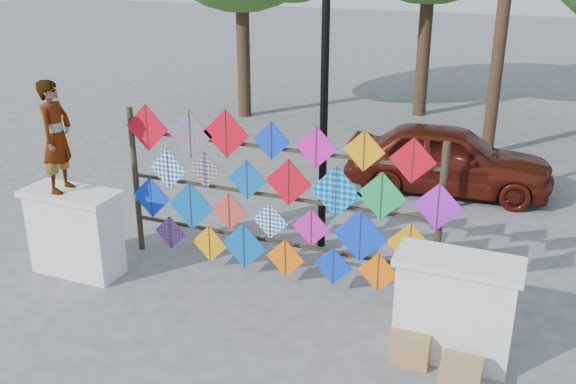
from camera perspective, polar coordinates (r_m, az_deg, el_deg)
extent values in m
plane|color=gray|center=(8.84, -3.36, -9.68)|extent=(80.00, 80.00, 0.00)
cube|color=white|center=(9.80, -18.37, -3.63)|extent=(1.30, 0.55, 1.20)
cube|color=white|center=(9.56, -18.81, -0.14)|extent=(1.40, 0.65, 0.08)
cube|color=white|center=(7.71, 14.54, -10.25)|extent=(1.30, 0.55, 1.20)
cube|color=white|center=(7.41, 15.00, -6.01)|extent=(1.40, 0.65, 0.08)
cylinder|color=#30261A|center=(10.07, -13.37, 0.98)|extent=(0.09, 0.09, 2.30)
cylinder|color=#30261A|center=(8.39, 13.26, -3.20)|extent=(0.09, 0.09, 2.30)
cube|color=#30261A|center=(9.22, -1.27, -4.40)|extent=(4.60, 0.04, 0.04)
cube|color=#30261A|center=(8.94, -1.30, -0.35)|extent=(4.60, 0.04, 0.04)
cube|color=#30261A|center=(8.71, -1.34, 3.93)|extent=(4.60, 0.04, 0.04)
cube|color=red|center=(9.57, -12.42, 5.60)|extent=(0.71, 0.01, 0.71)
cube|color=#30261A|center=(9.56, -12.46, 5.58)|extent=(0.01, 0.01, 0.70)
cube|color=#D714A4|center=(9.20, -8.69, 5.09)|extent=(0.72, 0.01, 0.72)
cube|color=#30261A|center=(9.19, -8.72, 5.07)|extent=(0.01, 0.01, 0.70)
cube|color=red|center=(8.90, -5.53, 5.17)|extent=(0.71, 0.01, 0.71)
cube|color=#30261A|center=(8.89, -5.57, 5.15)|extent=(0.01, 0.01, 0.69)
cube|color=#0936D9|center=(8.62, -1.48, 4.57)|extent=(0.54, 0.01, 0.54)
cube|color=#30261A|center=(8.61, -1.51, 4.55)|extent=(0.01, 0.01, 0.53)
cube|color=#D714A4|center=(8.39, 2.53, 3.98)|extent=(0.58, 0.01, 0.58)
cube|color=#30261A|center=(8.38, 2.50, 3.96)|extent=(0.01, 0.01, 0.57)
cube|color=orange|center=(8.19, 6.79, 3.66)|extent=(0.55, 0.01, 0.55)
cube|color=#30261A|center=(8.18, 6.76, 3.64)|extent=(0.01, 0.01, 0.54)
cube|color=red|center=(8.07, 11.02, 2.76)|extent=(0.60, 0.01, 0.60)
cube|color=#30261A|center=(8.06, 11.01, 2.73)|extent=(0.01, 0.01, 0.59)
cube|color=#0755B2|center=(9.53, -10.59, 2.03)|extent=(0.63, 0.01, 0.63)
cube|color=#30261A|center=(9.52, -10.63, 2.01)|extent=(0.01, 0.01, 0.62)
cube|color=orange|center=(9.19, -7.38, 1.94)|extent=(0.55, 0.01, 0.55)
cube|color=#30261A|center=(9.19, -7.42, 1.92)|extent=(0.01, 0.01, 0.54)
cube|color=#0755B2|center=(8.92, -3.66, 1.09)|extent=(0.59, 0.01, 0.59)
cube|color=#30261A|center=(8.91, -3.69, 1.07)|extent=(0.01, 0.01, 0.57)
cube|color=red|center=(8.66, 0.05, 0.86)|extent=(0.68, 0.01, 0.68)
cube|color=#30261A|center=(8.65, 0.02, 0.83)|extent=(0.01, 0.01, 0.66)
cube|color=#0CCBA9|center=(8.45, 4.28, 0.01)|extent=(0.73, 0.01, 0.73)
cube|color=#30261A|center=(8.44, 4.25, -0.01)|extent=(0.01, 0.01, 0.72)
cube|color=#13A04A|center=(8.28, 8.30, -0.37)|extent=(0.66, 0.01, 0.66)
cube|color=#30261A|center=(8.27, 8.28, -0.40)|extent=(0.01, 0.01, 0.65)
cube|color=purple|center=(8.17, 13.19, -1.29)|extent=(0.63, 0.01, 0.63)
cube|color=#30261A|center=(8.16, 13.18, -1.32)|extent=(0.01, 0.01, 0.62)
cube|color=#0936D9|center=(9.83, -12.07, -0.47)|extent=(0.65, 0.01, 0.65)
cube|color=#30261A|center=(9.82, -12.11, -0.49)|extent=(0.01, 0.01, 0.64)
cube|color=#0755B2|center=(9.49, -8.62, -1.25)|extent=(0.75, 0.01, 0.75)
cube|color=#30261A|center=(9.48, -8.66, -1.28)|extent=(0.01, 0.01, 0.73)
cube|color=red|center=(9.18, -5.24, -1.70)|extent=(0.57, 0.01, 0.57)
cube|color=#30261A|center=(9.18, -5.27, -1.73)|extent=(0.01, 0.01, 0.56)
cube|color=#0755B2|center=(8.94, -1.59, -2.61)|extent=(0.54, 0.01, 0.54)
cube|color=#30261A|center=(8.93, -1.62, -2.63)|extent=(0.01, 0.01, 0.53)
cube|color=#D714A4|center=(8.73, 2.09, -3.19)|extent=(0.55, 0.01, 0.55)
cube|color=#30261A|center=(8.72, 2.06, -3.22)|extent=(0.01, 0.01, 0.54)
cube|color=#0936D9|center=(8.54, 6.43, -3.91)|extent=(0.75, 0.01, 0.75)
cube|color=#30261A|center=(8.53, 6.40, -3.94)|extent=(0.01, 0.01, 0.74)
cube|color=orange|center=(8.41, 10.78, -4.66)|extent=(0.63, 0.01, 0.63)
cube|color=#30261A|center=(8.39, 10.77, -4.69)|extent=(0.01, 0.01, 0.61)
cube|color=red|center=(9.82, -10.39, -3.55)|extent=(0.54, 0.01, 0.54)
cube|color=#30261A|center=(9.81, -10.43, -3.58)|extent=(0.01, 0.01, 0.53)
cube|color=orange|center=(9.53, -6.97, -4.59)|extent=(0.58, 0.01, 0.58)
cube|color=#30261A|center=(9.52, -7.01, -4.62)|extent=(0.01, 0.01, 0.57)
cube|color=#0755B2|center=(9.25, -3.93, -4.81)|extent=(0.71, 0.01, 0.71)
cube|color=#30261A|center=(9.25, -3.97, -4.84)|extent=(0.01, 0.01, 0.70)
cube|color=#FD6307|center=(9.04, -0.24, -5.90)|extent=(0.58, 0.01, 0.58)
cube|color=#30261A|center=(9.03, -0.27, -5.93)|extent=(0.01, 0.01, 0.57)
cube|color=#0936D9|center=(8.82, 4.03, -6.60)|extent=(0.55, 0.01, 0.55)
cube|color=#30261A|center=(8.81, 4.00, -6.63)|extent=(0.01, 0.01, 0.54)
cube|color=#FD6307|center=(8.65, 8.02, -7.09)|extent=(0.57, 0.01, 0.57)
cube|color=#30261A|center=(8.64, 7.99, -7.12)|extent=(0.01, 0.01, 0.56)
cube|color=#FD6307|center=(8.55, 12.06, -7.85)|extent=(0.73, 0.01, 0.73)
cube|color=#30261A|center=(8.54, 12.05, -7.89)|extent=(0.01, 0.01, 0.72)
cylinder|color=#442E1D|center=(17.84, -4.00, 12.79)|extent=(0.36, 0.36, 3.85)
cylinder|color=#442E1D|center=(18.28, 12.02, 13.03)|extent=(0.36, 0.36, 4.12)
cylinder|color=#442E1D|center=(14.95, 18.40, 13.35)|extent=(0.28, 0.28, 5.50)
imported|color=#99999E|center=(9.37, -19.90, 4.66)|extent=(0.46, 0.62, 1.57)
imported|color=#4D150D|center=(12.76, 14.08, 2.92)|extent=(4.01, 1.89, 1.33)
cylinder|color=black|center=(9.63, 3.20, 6.54)|extent=(0.12, 0.12, 4.20)
cube|color=olive|center=(7.76, 10.93, -13.20)|extent=(0.45, 0.40, 0.40)
cube|color=olive|center=(7.42, 15.07, -15.58)|extent=(0.43, 0.40, 0.36)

